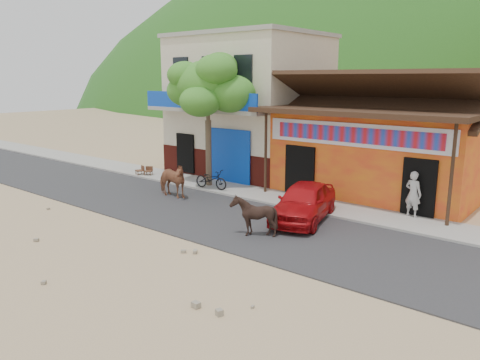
% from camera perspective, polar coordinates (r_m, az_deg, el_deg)
% --- Properties ---
extents(ground, '(120.00, 120.00, 0.00)m').
position_cam_1_polar(ground, '(14.77, -6.07, -7.49)').
color(ground, '#9E825B').
rests_on(ground, ground).
extents(road, '(60.00, 5.00, 0.04)m').
position_cam_1_polar(road, '(16.51, 0.11, -5.18)').
color(road, '#28282B').
rests_on(road, ground).
extents(sidewalk, '(60.00, 2.00, 0.12)m').
position_cam_1_polar(sidewalk, '(19.24, 6.71, -2.60)').
color(sidewalk, gray).
rests_on(sidewalk, ground).
extents(dance_club, '(8.00, 6.00, 3.60)m').
position_cam_1_polar(dance_club, '(21.49, 17.15, 3.25)').
color(dance_club, orange).
rests_on(dance_club, ground).
extents(cafe_building, '(7.00, 6.00, 7.00)m').
position_cam_1_polar(cafe_building, '(25.08, 1.20, 8.93)').
color(cafe_building, beige).
rests_on(cafe_building, ground).
extents(tree, '(3.00, 3.00, 6.00)m').
position_cam_1_polar(tree, '(21.34, -3.91, 7.28)').
color(tree, '#2D721E').
rests_on(tree, sidewalk).
extents(cow_tan, '(1.76, 0.81, 1.48)m').
position_cam_1_polar(cow_tan, '(19.94, -8.41, 0.01)').
color(cow_tan, '#94593B').
rests_on(cow_tan, road).
extents(cow_dark, '(1.37, 1.26, 1.33)m').
position_cam_1_polar(cow_dark, '(14.94, 1.66, -4.35)').
color(cow_dark, black).
rests_on(cow_dark, road).
extents(red_car, '(2.57, 4.26, 1.36)m').
position_cam_1_polar(red_car, '(16.68, 7.80, -2.63)').
color(red_car, '#AD0C10').
rests_on(red_car, road).
extents(scooter, '(1.71, 0.77, 0.87)m').
position_cam_1_polar(scooter, '(20.96, -3.54, 0.09)').
color(scooter, black).
rests_on(scooter, sidewalk).
extents(pedestrian, '(0.67, 0.51, 1.66)m').
position_cam_1_polar(pedestrian, '(17.76, 20.35, -1.60)').
color(pedestrian, beige).
rests_on(pedestrian, sidewalk).
extents(cafe_chair_left, '(0.50, 0.50, 0.84)m').
position_cam_1_polar(cafe_chair_left, '(24.57, -12.14, 1.62)').
color(cafe_chair_left, '#482918').
rests_on(cafe_chair_left, sidewalk).
extents(cafe_chair_right, '(0.51, 0.51, 0.80)m').
position_cam_1_polar(cafe_chair_right, '(24.38, -11.13, 1.53)').
color(cafe_chair_right, '#502E1A').
rests_on(cafe_chair_right, sidewalk).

